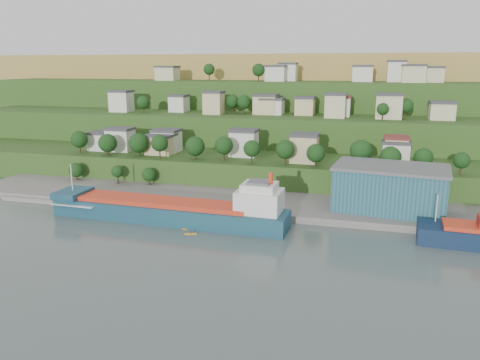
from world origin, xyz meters
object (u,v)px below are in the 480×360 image
(warehouse, at_px, (390,188))
(kayak_orange, at_px, (182,228))
(caravan, at_px, (80,192))
(cargo_ship_near, at_px, (175,212))

(warehouse, height_order, kayak_orange, warehouse)
(caravan, bearing_deg, warehouse, -6.51)
(cargo_ship_near, xyz_separation_m, warehouse, (57.29, 20.54, 5.66))
(kayak_orange, bearing_deg, caravan, 172.98)
(kayak_orange, bearing_deg, warehouse, 41.42)
(caravan, bearing_deg, cargo_ship_near, -29.34)
(warehouse, height_order, caravan, warehouse)
(warehouse, xyz_separation_m, kayak_orange, (-53.23, -25.75, -8.18))
(caravan, bearing_deg, kayak_orange, -33.96)
(warehouse, relative_size, kayak_orange, 9.59)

